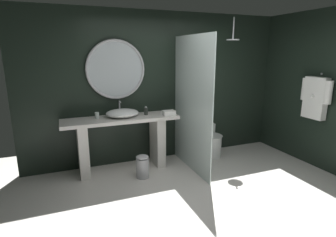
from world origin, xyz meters
name	(u,v)px	position (x,y,z in m)	size (l,w,h in m)	color
ground_plane	(213,207)	(0.00, 0.00, 0.00)	(5.76, 5.76, 0.00)	silver
back_wall_panel	(161,88)	(0.00, 1.90, 1.30)	(4.80, 0.10, 2.60)	black
side_wall_right	(311,89)	(2.35, 0.76, 1.30)	(0.10, 2.47, 2.60)	black
vanity_counter	(122,137)	(-0.81, 1.57, 0.57)	(1.86, 0.51, 0.89)	silver
vessel_sink	(122,113)	(-0.78, 1.59, 0.96)	(0.53, 0.44, 0.24)	white
tumbler_cup	(97,115)	(-1.17, 1.63, 0.95)	(0.07, 0.07, 0.10)	silver
soap_dispenser	(146,111)	(-0.37, 1.61, 0.96)	(0.07, 0.07, 0.14)	#282D28
round_wall_mirror	(116,70)	(-0.81, 1.81, 1.64)	(0.97, 0.04, 0.97)	#B7B7BC
shower_glass_panel	(192,105)	(0.27, 1.19, 1.09)	(0.02, 1.32, 2.18)	silver
rain_shower_head	(233,38)	(1.18, 1.47, 2.16)	(0.22, 0.22, 0.38)	#B7B7BC
hanging_bathrobe	(315,96)	(2.21, 0.55, 1.22)	(0.20, 0.55, 0.75)	#B7B7BC
toilet	(209,142)	(0.86, 1.58, 0.26)	(0.40, 0.56, 0.57)	white
waste_bin	(142,166)	(-0.59, 1.15, 0.19)	(0.20, 0.20, 0.37)	#B7B7BC
folded_hand_towel	(169,113)	(-0.04, 1.42, 0.94)	(0.21, 0.14, 0.08)	white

